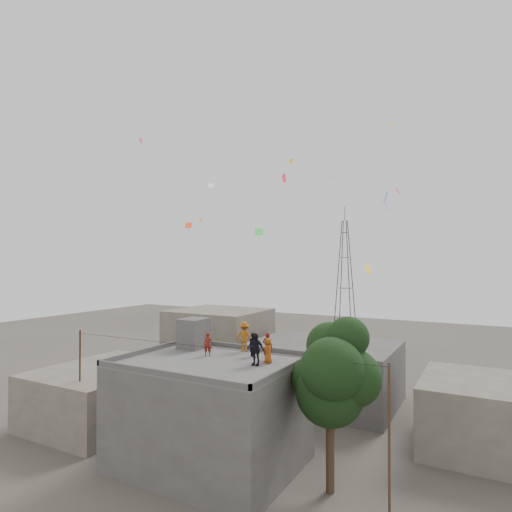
{
  "coord_description": "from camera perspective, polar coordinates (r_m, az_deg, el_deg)",
  "views": [
    {
      "loc": [
        14.53,
        -20.93,
        11.99
      ],
      "look_at": [
        1.77,
        2.39,
        12.33
      ],
      "focal_mm": 30.0,
      "sensor_mm": 36.0,
      "label": 1
    }
  ],
  "objects": [
    {
      "name": "ground",
      "position": [
        28.16,
        -6.13,
        -25.93
      ],
      "size": [
        140.0,
        140.0,
        0.0
      ],
      "primitive_type": "plane",
      "color": "#3F3B34",
      "rests_on": "ground"
    },
    {
      "name": "main_building",
      "position": [
        27.0,
        -6.12,
        -20.07
      ],
      "size": [
        10.0,
        8.0,
        6.1
      ],
      "color": "#484543",
      "rests_on": "ground"
    },
    {
      "name": "parapet",
      "position": [
        26.12,
        -6.11,
        -13.43
      ],
      "size": [
        10.0,
        8.0,
        0.3
      ],
      "color": "#484543",
      "rests_on": "main_building"
    },
    {
      "name": "stair_head_box",
      "position": [
        29.87,
        -8.34,
        -10.15
      ],
      "size": [
        1.6,
        1.8,
        2.0
      ],
      "primitive_type": "cube",
      "color": "#484543",
      "rests_on": "main_building"
    },
    {
      "name": "neighbor_west",
      "position": [
        35.74,
        -19.47,
        -16.93
      ],
      "size": [
        8.0,
        10.0,
        4.0
      ],
      "primitive_type": "cube",
      "color": "#5F584B",
      "rests_on": "ground"
    },
    {
      "name": "neighbor_north",
      "position": [
        38.31,
        8.97,
        -15.07
      ],
      "size": [
        12.0,
        9.0,
        5.0
      ],
      "primitive_type": "cube",
      "color": "#484543",
      "rests_on": "ground"
    },
    {
      "name": "neighbor_northwest",
      "position": [
        45.14,
        -4.93,
        -11.57
      ],
      "size": [
        9.0,
        8.0,
        7.0
      ],
      "primitive_type": "cube",
      "color": "#5F584B",
      "rests_on": "ground"
    },
    {
      "name": "neighbor_east",
      "position": [
        32.45,
        27.81,
        -18.21
      ],
      "size": [
        7.0,
        8.0,
        4.4
      ],
      "primitive_type": "cube",
      "color": "#5F584B",
      "rests_on": "ground"
    },
    {
      "name": "tree",
      "position": [
        23.44,
        10.31,
        -15.28
      ],
      "size": [
        4.9,
        4.6,
        9.1
      ],
      "color": "black",
      "rests_on": "ground"
    },
    {
      "name": "utility_line",
      "position": [
        25.51,
        -6.83,
        -19.4
      ],
      "size": [
        20.12,
        0.62,
        7.4
      ],
      "color": "black",
      "rests_on": "ground"
    },
    {
      "name": "transmission_tower",
      "position": [
        63.75,
        11.77,
        -3.35
      ],
      "size": [
        2.97,
        2.97,
        20.01
      ],
      "color": "black",
      "rests_on": "ground"
    },
    {
      "name": "person_red_adult",
      "position": [
        26.01,
        1.54,
        -11.97
      ],
      "size": [
        0.66,
        0.49,
        1.65
      ],
      "primitive_type": "imported",
      "rotation": [
        0.0,
        0.0,
        3.3
      ],
      "color": "maroon",
      "rests_on": "main_building"
    },
    {
      "name": "person_orange_child",
      "position": [
        25.36,
        1.63,
        -12.5
      ],
      "size": [
        0.8,
        0.83,
        1.44
      ],
      "primitive_type": "imported",
      "rotation": [
        0.0,
        0.0,
        -0.87
      ],
      "color": "#AF4F14",
      "rests_on": "main_building"
    },
    {
      "name": "person_dark_child",
      "position": [
        27.08,
        -0.32,
        -11.72
      ],
      "size": [
        0.9,
        0.89,
        1.46
      ],
      "primitive_type": "imported",
      "rotation": [
        0.0,
        0.0,
        2.38
      ],
      "color": "black",
      "rests_on": "main_building"
    },
    {
      "name": "person_dark_adult",
      "position": [
        24.8,
        -0.06,
        -12.34
      ],
      "size": [
        1.06,
        0.46,
        1.8
      ],
      "primitive_type": "imported",
      "rotation": [
        0.0,
        0.0,
        -0.02
      ],
      "color": "black",
      "rests_on": "main_building"
    },
    {
      "name": "person_orange_adult",
      "position": [
        28.59,
        -1.55,
        -10.68
      ],
      "size": [
        1.36,
        0.98,
        1.91
      ],
      "primitive_type": "imported",
      "rotation": [
        0.0,
        0.0,
        -2.91
      ],
      "color": "#A35512",
      "rests_on": "main_building"
    },
    {
      "name": "person_red_child",
      "position": [
        27.42,
        -6.44,
        -11.62
      ],
      "size": [
        0.62,
        0.55,
        1.43
      ],
      "primitive_type": "imported",
      "rotation": [
        0.0,
        0.0,
        0.5
      ],
      "color": "maroon",
      "rests_on": "main_building"
    },
    {
      "name": "kites",
      "position": [
        31.03,
        3.8,
        8.1
      ],
      "size": [
        21.78,
        15.71,
        11.91
      ],
      "color": "#F7401A",
      "rests_on": "ground"
    }
  ]
}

